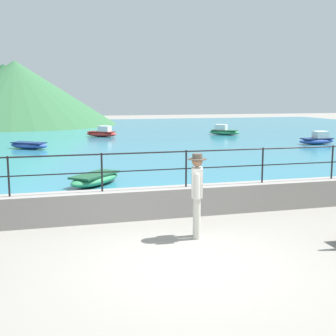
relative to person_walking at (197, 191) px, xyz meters
name	(u,v)px	position (x,y,z in m)	size (l,w,h in m)	color
ground_plane	(185,265)	(-0.69, -1.41, -0.98)	(120.00, 120.00, 0.00)	gray
promenade_wall	(145,203)	(-0.69, 1.79, -0.63)	(20.00, 0.56, 0.70)	gray
railing	(145,163)	(-0.69, 1.79, 0.35)	(18.44, 0.04, 0.90)	black
lake_water	(78,136)	(-0.69, 24.43, -0.95)	(64.00, 44.32, 0.06)	teal
hill_main	(5,95)	(-6.68, 39.72, 2.03)	(18.15, 18.15, 6.01)	#1E4C2D
hill_secondary	(16,93)	(-5.54, 38.80, 2.18)	(19.78, 19.78, 6.31)	#33663D
person_walking	(197,191)	(0.00, 0.00, 0.00)	(0.38, 0.55, 1.75)	beige
boat_1	(317,140)	(12.68, 14.88, -0.65)	(2.32, 0.97, 0.76)	#2D4C9E
boat_2	(224,131)	(9.74, 22.30, -0.65)	(2.34, 2.17, 0.76)	#338C59
boat_3	(102,133)	(0.93, 23.20, -0.65)	(2.40, 2.05, 0.76)	red
boat_4	(29,145)	(-3.81, 16.88, -0.72)	(2.39, 2.08, 0.36)	#2D4C9E
boat_5	(95,179)	(-1.45, 5.87, -0.72)	(2.18, 2.33, 0.36)	#338C59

